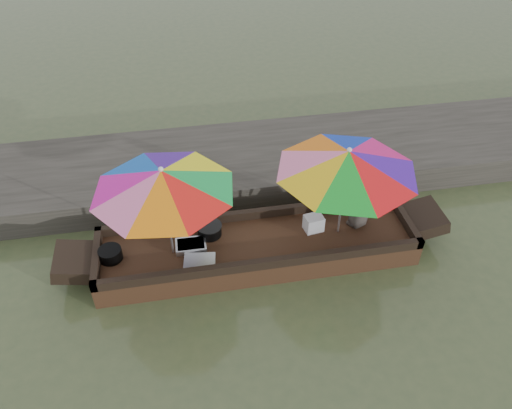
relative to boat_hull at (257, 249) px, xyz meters
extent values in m
plane|color=#404E2E|center=(0.00, 0.00, -0.17)|extent=(80.00, 80.00, 0.00)
cube|color=#2D2B26|center=(0.00, 2.20, 0.08)|extent=(22.00, 2.20, 0.50)
cube|color=#3C2819|center=(0.00, 0.00, 0.00)|extent=(4.86, 1.20, 0.35)
cylinder|color=black|center=(-2.18, 0.02, 0.26)|extent=(0.34, 0.34, 0.18)
cube|color=silver|center=(-1.00, 0.04, 0.22)|extent=(0.46, 0.32, 0.09)
cube|color=silver|center=(-0.91, -0.30, 0.21)|extent=(0.49, 0.37, 0.06)
cylinder|color=black|center=(-0.70, 0.28, 0.26)|extent=(0.37, 0.37, 0.17)
cube|color=silver|center=(0.91, 0.11, 0.30)|extent=(0.31, 0.26, 0.26)
imported|color=#3D3732|center=(1.63, 0.13, 0.67)|extent=(0.58, 0.56, 1.00)
camera|label=1|loc=(-0.98, -5.38, 5.50)|focal=35.00mm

